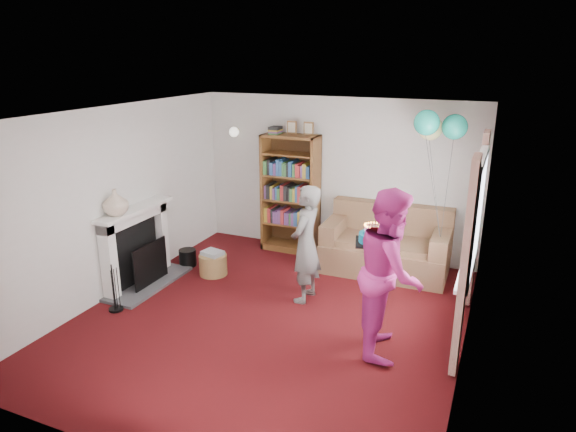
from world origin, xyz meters
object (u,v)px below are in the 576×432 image
at_px(person_striped, 306,244).
at_px(person_magenta, 390,272).
at_px(bookcase, 291,194).
at_px(birthday_cake, 373,238).
at_px(sofa, 387,247).

relative_size(person_striped, person_magenta, 0.85).
distance_m(bookcase, birthday_cake, 2.82).
relative_size(sofa, person_magenta, 0.99).
xyz_separation_m(sofa, person_magenta, (0.50, -2.15, 0.56)).
height_order(bookcase, person_striped, bookcase).
bearing_deg(person_magenta, sofa, 2.46).
bearing_deg(bookcase, sofa, -7.83).
relative_size(bookcase, birthday_cake, 5.65).
relative_size(person_magenta, birthday_cake, 4.88).
bearing_deg(sofa, person_magenta, -77.99).
bearing_deg(birthday_cake, person_striped, 154.54).
bearing_deg(bookcase, person_striped, -61.20).
xyz_separation_m(bookcase, sofa, (1.65, -0.23, -0.58)).
height_order(person_magenta, birthday_cake, person_magenta).
height_order(bookcase, person_magenta, bookcase).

